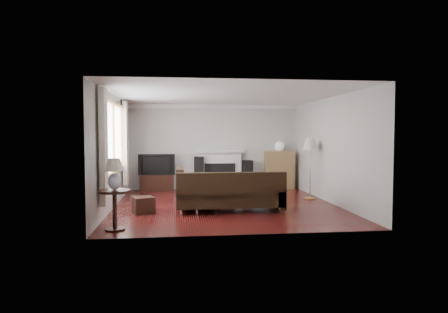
{
  "coord_description": "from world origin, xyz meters",
  "views": [
    {
      "loc": [
        -1.09,
        -9.03,
        1.62
      ],
      "look_at": [
        0.0,
        0.3,
        1.1
      ],
      "focal_mm": 32.0,
      "sensor_mm": 36.0,
      "label": 1
    }
  ],
  "objects": [
    {
      "name": "side_table",
      "position": [
        -2.15,
        -2.19,
        0.34
      ],
      "size": [
        0.55,
        0.55,
        0.68
      ],
      "primitive_type": "cube",
      "color": "black",
      "rests_on": "ground"
    },
    {
      "name": "window",
      "position": [
        -2.45,
        -0.2,
        1.55
      ],
      "size": [
        0.12,
        2.74,
        1.54
      ],
      "primitive_type": "cube",
      "color": "#986638",
      "rests_on": "room"
    },
    {
      "name": "curtain_far",
      "position": [
        -2.4,
        1.32,
        1.4
      ],
      "size": [
        0.1,
        0.35,
        2.1
      ],
      "primitive_type": "cube",
      "color": "beige",
      "rests_on": "room"
    },
    {
      "name": "globe_lamp",
      "position": [
        1.92,
        2.52,
        1.27
      ],
      "size": [
        0.28,
        0.28,
        0.28
      ],
      "primitive_type": "sphere",
      "color": "white",
      "rests_on": "bookshelf"
    },
    {
      "name": "speaker_right",
      "position": [
        0.97,
        2.55,
        0.43
      ],
      "size": [
        0.29,
        0.32,
        0.86
      ],
      "primitive_type": "cube",
      "rotation": [
        0.0,
        0.0,
        0.18
      ],
      "color": "black",
      "rests_on": "ground"
    },
    {
      "name": "curtain_near",
      "position": [
        -2.4,
        -1.72,
        1.4
      ],
      "size": [
        0.1,
        0.35,
        2.1
      ],
      "primitive_type": "cube",
      "color": "beige",
      "rests_on": "room"
    },
    {
      "name": "tv_stand",
      "position": [
        -1.68,
        2.5,
        0.24
      ],
      "size": [
        0.94,
        0.42,
        0.47
      ],
      "primitive_type": "cube",
      "color": "black",
      "rests_on": "ground"
    },
    {
      "name": "bookshelf",
      "position": [
        1.92,
        2.52,
        0.57
      ],
      "size": [
        0.82,
        0.39,
        1.13
      ],
      "primitive_type": "cube",
      "color": "olive",
      "rests_on": "ground"
    },
    {
      "name": "sectional_sofa",
      "position": [
        0.0,
        -0.68,
        0.4
      ],
      "size": [
        2.45,
        1.79,
        0.79
      ],
      "primitive_type": "cube",
      "color": "black",
      "rests_on": "ground"
    },
    {
      "name": "television",
      "position": [
        -1.68,
        2.5,
        0.77
      ],
      "size": [
        1.03,
        0.14,
        0.59
      ],
      "primitive_type": "imported",
      "color": "black",
      "rests_on": "tv_stand"
    },
    {
      "name": "speaker_left",
      "position": [
        -0.47,
        2.54,
        0.49
      ],
      "size": [
        0.31,
        0.36,
        0.98
      ],
      "primitive_type": "cube",
      "rotation": [
        0.0,
        0.0,
        -0.12
      ],
      "color": "black",
      "rests_on": "ground"
    },
    {
      "name": "footstool",
      "position": [
        -1.79,
        -0.77,
        0.17
      ],
      "size": [
        0.51,
        0.51,
        0.34
      ],
      "primitive_type": "cube",
      "rotation": [
        0.0,
        0.0,
        0.33
      ],
      "color": "black",
      "rests_on": "ground"
    },
    {
      "name": "room",
      "position": [
        0.0,
        0.0,
        1.25
      ],
      "size": [
        5.1,
        5.6,
        2.54
      ],
      "color": "#47110F",
      "rests_on": "ground"
    },
    {
      "name": "coffee_table",
      "position": [
        0.06,
        0.66,
        0.23
      ],
      "size": [
        1.35,
        1.03,
        0.47
      ],
      "primitive_type": "cube",
      "rotation": [
        0.0,
        0.0,
        -0.36
      ],
      "color": "#A4844E",
      "rests_on": "ground"
    },
    {
      "name": "table_lamp",
      "position": [
        -2.15,
        -2.19,
        0.95
      ],
      "size": [
        0.32,
        0.32,
        0.52
      ],
      "primitive_type": "cube",
      "color": "silver",
      "rests_on": "side_table"
    },
    {
      "name": "fireplace",
      "position": [
        0.15,
        2.64,
        0.57
      ],
      "size": [
        1.4,
        0.26,
        1.15
      ],
      "primitive_type": "cube",
      "color": "white",
      "rests_on": "room"
    },
    {
      "name": "floor_lamp",
      "position": [
        2.22,
        0.63,
        0.76
      ],
      "size": [
        0.4,
        0.4,
        1.53
      ],
      "primitive_type": "cube",
      "rotation": [
        0.0,
        0.0,
        0.01
      ],
      "color": "#BB8741",
      "rests_on": "ground"
    }
  ]
}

